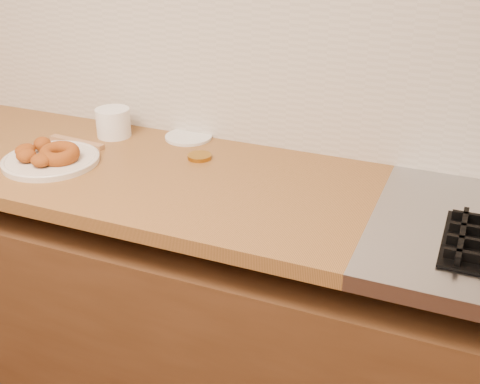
# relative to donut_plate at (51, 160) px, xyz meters

# --- Properties ---
(base_cabinet) EXTENTS (3.60, 0.60, 0.77)m
(base_cabinet) POSITION_rel_donut_plate_xyz_m (0.42, 0.08, -0.52)
(base_cabinet) COLOR #54331C
(base_cabinet) RESTS_ON floor
(butcher_block) EXTENTS (2.30, 0.62, 0.04)m
(butcher_block) POSITION_rel_donut_plate_xyz_m (-0.23, 0.08, -0.03)
(butcher_block) COLOR #945D33
(butcher_block) RESTS_ON base_cabinet
(backsplash) EXTENTS (3.60, 0.02, 0.60)m
(backsplash) POSITION_rel_donut_plate_xyz_m (0.42, 0.37, 0.29)
(backsplash) COLOR beige
(backsplash) RESTS_ON wall_back
(donut_plate) EXTENTS (0.28, 0.28, 0.02)m
(donut_plate) POSITION_rel_donut_plate_xyz_m (0.00, 0.00, 0.00)
(donut_plate) COLOR silver
(donut_plate) RESTS_ON butcher_block
(ring_donut) EXTENTS (0.17, 0.17, 0.05)m
(ring_donut) POSITION_rel_donut_plate_xyz_m (0.03, -0.00, 0.03)
(ring_donut) COLOR #9C5014
(ring_donut) RESTS_ON donut_plate
(fried_dough_chunks) EXTENTS (0.16, 0.17, 0.04)m
(fried_dough_chunks) POSITION_rel_donut_plate_xyz_m (-0.04, -0.02, 0.03)
(fried_dough_chunks) COLOR #9C5014
(fried_dough_chunks) RESTS_ON donut_plate
(plastic_tub) EXTENTS (0.14, 0.14, 0.09)m
(plastic_tub) POSITION_rel_donut_plate_xyz_m (0.05, 0.26, 0.04)
(plastic_tub) COLOR white
(plastic_tub) RESTS_ON butcher_block
(tub_lid) EXTENTS (0.17, 0.17, 0.01)m
(tub_lid) POSITION_rel_donut_plate_xyz_m (0.28, 0.33, -0.00)
(tub_lid) COLOR white
(tub_lid) RESTS_ON butcher_block
(brass_jar_lid) EXTENTS (0.07, 0.07, 0.01)m
(brass_jar_lid) POSITION_rel_donut_plate_xyz_m (0.38, 0.19, -0.00)
(brass_jar_lid) COLOR #A77520
(brass_jar_lid) RESTS_ON butcher_block
(wooden_utensil) EXTENTS (0.20, 0.04, 0.02)m
(wooden_utensil) POSITION_rel_donut_plate_xyz_m (-0.02, 0.15, -0.00)
(wooden_utensil) COLOR #AD7A4E
(wooden_utensil) RESTS_ON butcher_block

